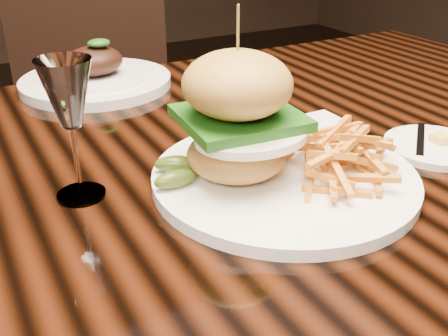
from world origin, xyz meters
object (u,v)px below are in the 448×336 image
burger_plate (276,143)px  chair_far (96,100)px  dining_table (201,207)px  far_dish (96,78)px  wine_glass (68,99)px

burger_plate → chair_far: bearing=103.6°
burger_plate → dining_table: bearing=131.4°
burger_plate → far_dish: bearing=116.2°
dining_table → burger_plate: burger_plate is taller
dining_table → burger_plate: size_ratio=4.98×
far_dish → dining_table: bearing=-85.2°
wine_glass → far_dish: 0.42m
wine_glass → chair_far: bearing=73.7°
dining_table → burger_plate: bearing=-65.2°
burger_plate → wine_glass: size_ratio=1.98×
burger_plate → wine_glass: bearing=175.4°
far_dish → chair_far: size_ratio=0.29×
burger_plate → wine_glass: 0.24m
chair_far → far_dish: bearing=-90.9°
far_dish → chair_far: bearing=75.8°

